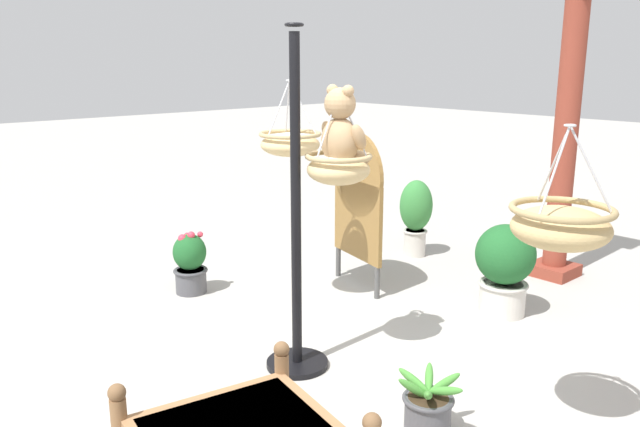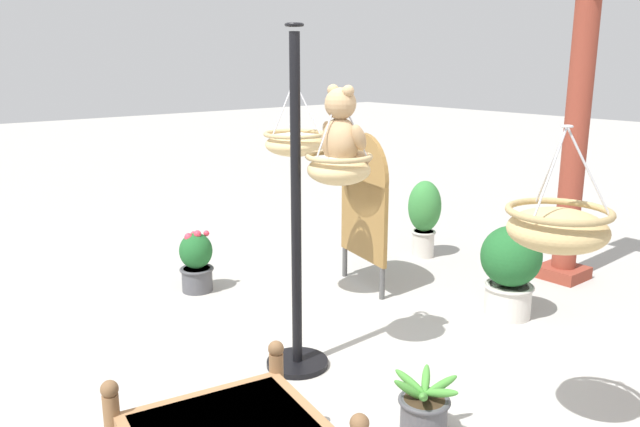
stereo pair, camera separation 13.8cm
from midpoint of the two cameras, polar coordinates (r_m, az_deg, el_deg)
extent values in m
plane|color=#ADAAA3|center=(4.60, -1.95, -13.92)|extent=(40.00, 40.00, 0.00)
cylinder|color=black|center=(4.26, -3.11, 0.38)|extent=(0.07, 0.07, 2.31)
cylinder|color=black|center=(4.66, -2.93, -13.31)|extent=(0.44, 0.44, 0.04)
torus|color=black|center=(4.15, -3.34, 16.61)|extent=(0.12, 0.12, 0.02)
ellipsoid|color=tan|center=(4.26, 0.74, 3.95)|extent=(0.43, 0.43, 0.20)
torus|color=tan|center=(4.24, 0.74, 5.17)|extent=(0.45, 0.45, 0.04)
ellipsoid|color=silver|center=(4.25, 0.74, 4.22)|extent=(0.38, 0.38, 0.16)
cylinder|color=#B7B7BC|center=(4.19, 2.05, 7.95)|extent=(0.19, 0.11, 0.43)
cylinder|color=#B7B7BC|center=(4.31, 0.47, 8.12)|extent=(0.19, 0.11, 0.43)
cylinder|color=#B7B7BC|center=(4.15, -0.25, 7.90)|extent=(0.01, 0.21, 0.43)
torus|color=#B7B7BC|center=(4.20, 0.76, 10.85)|extent=(0.06, 0.06, 0.01)
ellipsoid|color=tan|center=(4.24, 0.85, 6.48)|extent=(0.27, 0.23, 0.32)
sphere|color=tan|center=(4.21, 0.86, 9.85)|extent=(0.24, 0.24, 0.21)
ellipsoid|color=tan|center=(4.26, 1.64, 9.69)|extent=(0.10, 0.09, 0.07)
sphere|color=black|center=(4.29, 1.95, 9.75)|extent=(0.03, 0.03, 0.03)
sphere|color=tan|center=(4.26, 0.18, 11.03)|extent=(0.08, 0.08, 0.08)
sphere|color=tan|center=(4.15, 1.57, 10.96)|extent=(0.08, 0.08, 0.08)
ellipsoid|color=tan|center=(4.36, -0.10, 7.22)|extent=(0.09, 0.16, 0.20)
ellipsoid|color=tan|center=(4.15, 2.55, 6.87)|extent=(0.09, 0.16, 0.20)
ellipsoid|color=tan|center=(4.38, 1.29, 5.17)|extent=(0.10, 0.19, 0.10)
ellipsoid|color=tan|center=(4.28, 2.67, 4.95)|extent=(0.10, 0.19, 0.10)
ellipsoid|color=tan|center=(5.31, -3.45, 6.20)|extent=(0.50, 0.50, 0.19)
torus|color=tan|center=(5.29, -3.46, 7.15)|extent=(0.52, 0.52, 0.04)
ellipsoid|color=silver|center=(5.30, -3.45, 6.42)|extent=(0.44, 0.44, 0.16)
cylinder|color=#B7B7BC|center=(5.23, -2.32, 9.48)|extent=(0.21, 0.13, 0.44)
cylinder|color=#B7B7BC|center=(5.39, -3.68, 9.59)|extent=(0.21, 0.13, 0.44)
cylinder|color=#B7B7BC|center=(5.20, -4.49, 9.43)|extent=(0.01, 0.24, 0.44)
torus|color=#B7B7BC|center=(5.26, -3.53, 11.87)|extent=(0.06, 0.06, 0.01)
ellipsoid|color=tan|center=(3.53, 19.78, -1.25)|extent=(0.51, 0.51, 0.22)
torus|color=tan|center=(3.50, 19.92, 0.34)|extent=(0.54, 0.54, 0.04)
cylinder|color=#B7B7BC|center=(3.47, 22.16, 3.70)|extent=(0.22, 0.13, 0.44)
cylinder|color=#B7B7BC|center=(3.56, 19.22, 4.19)|extent=(0.22, 0.13, 0.44)
cylinder|color=#B7B7BC|center=(3.36, 19.25, 3.65)|extent=(0.01, 0.25, 0.44)
torus|color=#B7B7BC|center=(3.44, 20.51, 7.43)|extent=(0.06, 0.06, 0.01)
cylinder|color=brown|center=(6.54, 20.68, 6.77)|extent=(0.23, 0.23, 2.88)
cube|color=brown|center=(6.83, 19.70, -4.78)|extent=(0.41, 0.41, 0.12)
cylinder|color=brown|center=(3.71, -4.53, -16.40)|extent=(0.08, 0.08, 0.56)
sphere|color=brown|center=(3.56, -4.62, -12.08)|extent=(0.09, 0.09, 0.09)
sphere|color=brown|center=(2.93, 3.28, -18.27)|extent=(0.09, 0.09, 0.09)
sphere|color=brown|center=(3.31, -19.01, -15.01)|extent=(0.09, 0.09, 0.09)
cylinder|color=#4C4C51|center=(6.10, -12.17, -5.94)|extent=(0.29, 0.29, 0.22)
torus|color=#444449|center=(6.07, -12.22, -5.04)|extent=(0.32, 0.32, 0.03)
cylinder|color=#382819|center=(6.07, -12.22, -5.08)|extent=(0.25, 0.25, 0.03)
ellipsoid|color=#1E5B28|center=(6.01, -12.31, -3.41)|extent=(0.31, 0.31, 0.34)
sphere|color=#E0384C|center=(5.93, -12.17, -1.92)|extent=(0.07, 0.07, 0.07)
sphere|color=#E0384C|center=(5.99, -11.39, -1.86)|extent=(0.05, 0.05, 0.05)
sphere|color=#E0384C|center=(6.00, -12.53, -1.92)|extent=(0.05, 0.05, 0.05)
sphere|color=#E0384C|center=(5.95, -12.94, -2.21)|extent=(0.08, 0.08, 0.08)
cylinder|color=#4C4C51|center=(3.96, 8.63, -17.35)|extent=(0.27, 0.27, 0.21)
torus|color=#444449|center=(3.91, 8.68, -16.17)|extent=(0.31, 0.31, 0.03)
cylinder|color=#382819|center=(3.91, 8.67, -16.23)|extent=(0.24, 0.24, 0.03)
ellipsoid|color=#478E38|center=(3.83, 10.16, -15.45)|extent=(0.23, 0.09, 0.12)
ellipsoid|color=#478E38|center=(3.91, 10.10, -14.82)|extent=(0.14, 0.23, 0.14)
ellipsoid|color=#478E38|center=(3.96, 8.77, -14.40)|extent=(0.18, 0.21, 0.14)
ellipsoid|color=#478E38|center=(3.91, 7.38, -14.66)|extent=(0.23, 0.08, 0.13)
ellipsoid|color=#478E38|center=(3.85, 7.36, -15.36)|extent=(0.16, 0.20, 0.17)
ellipsoid|color=#478E38|center=(3.79, 8.63, -15.87)|extent=(0.17, 0.21, 0.15)
cylinder|color=beige|center=(7.11, 7.97, -2.63)|extent=(0.24, 0.24, 0.29)
torus|color=#BCB7AE|center=(7.08, 8.01, -1.59)|extent=(0.27, 0.27, 0.03)
cylinder|color=#382819|center=(7.08, 8.00, -1.63)|extent=(0.21, 0.21, 0.03)
ellipsoid|color=#38843D|center=(7.01, 8.09, 0.71)|extent=(0.36, 0.36, 0.56)
cylinder|color=beige|center=(5.68, 15.41, -7.36)|extent=(0.39, 0.39, 0.28)
torus|color=#BCB7AE|center=(5.64, 15.49, -6.14)|extent=(0.42, 0.42, 0.03)
cylinder|color=#382819|center=(5.64, 15.49, -6.18)|extent=(0.34, 0.34, 0.03)
ellipsoid|color=#1E5B28|center=(5.55, 15.66, -3.55)|extent=(0.50, 0.50, 0.51)
cube|color=olive|center=(5.95, 2.73, -0.51)|extent=(0.77, 0.22, 0.74)
cylinder|color=olive|center=(5.86, 2.78, 3.46)|extent=(0.77, 0.22, 0.78)
cylinder|color=#4C4C4C|center=(6.39, 1.04, -4.35)|extent=(0.05, 0.05, 0.30)
cylinder|color=#4C4C4C|center=(5.82, 4.48, -6.23)|extent=(0.05, 0.05, 0.30)
camera|label=1|loc=(0.07, -90.93, -0.23)|focal=35.57mm
camera|label=2|loc=(0.07, 89.07, 0.23)|focal=35.57mm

